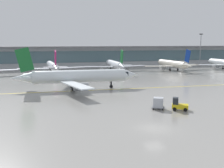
{
  "coord_description": "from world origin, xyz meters",
  "views": [
    {
      "loc": [
        -14.75,
        -30.41,
        10.93
      ],
      "look_at": [
        -0.09,
        19.17,
        3.0
      ],
      "focal_mm": 42.8,
      "sensor_mm": 36.0,
      "label": 1
    }
  ],
  "objects_px": {
    "gate_airplane_2": "(52,66)",
    "baggage_tug": "(179,105)",
    "gate_airplane_3": "(115,64)",
    "apron_light_mast_1": "(200,48)",
    "cargo_dolly_lead": "(158,103)",
    "taxiing_regional_jet": "(78,77)",
    "gate_airplane_4": "(172,64)"
  },
  "relations": [
    {
      "from": "gate_airplane_2",
      "to": "baggage_tug",
      "type": "distance_m",
      "value": 63.98
    },
    {
      "from": "gate_airplane_3",
      "to": "apron_light_mast_1",
      "type": "height_order",
      "value": "apron_light_mast_1"
    },
    {
      "from": "gate_airplane_3",
      "to": "cargo_dolly_lead",
      "type": "relative_size",
      "value": 10.1
    },
    {
      "from": "gate_airplane_2",
      "to": "apron_light_mast_1",
      "type": "height_order",
      "value": "apron_light_mast_1"
    },
    {
      "from": "gate_airplane_3",
      "to": "taxiing_regional_jet",
      "type": "xyz_separation_m",
      "value": [
        -20.66,
        -37.93,
        0.4
      ]
    },
    {
      "from": "gate_airplane_3",
      "to": "cargo_dolly_lead",
      "type": "bearing_deg",
      "value": 172.68
    },
    {
      "from": "baggage_tug",
      "to": "apron_light_mast_1",
      "type": "bearing_deg",
      "value": 83.69
    },
    {
      "from": "gate_airplane_3",
      "to": "gate_airplane_4",
      "type": "bearing_deg",
      "value": -96.84
    },
    {
      "from": "gate_airplane_3",
      "to": "taxiing_regional_jet",
      "type": "height_order",
      "value": "taxiing_regional_jet"
    },
    {
      "from": "gate_airplane_4",
      "to": "taxiing_regional_jet",
      "type": "relative_size",
      "value": 0.87
    },
    {
      "from": "gate_airplane_3",
      "to": "apron_light_mast_1",
      "type": "xyz_separation_m",
      "value": [
        48.71,
        14.3,
        5.85
      ]
    },
    {
      "from": "taxiing_regional_jet",
      "to": "apron_light_mast_1",
      "type": "height_order",
      "value": "apron_light_mast_1"
    },
    {
      "from": "apron_light_mast_1",
      "to": "gate_airplane_2",
      "type": "bearing_deg",
      "value": -168.37
    },
    {
      "from": "gate_airplane_4",
      "to": "apron_light_mast_1",
      "type": "distance_m",
      "value": 31.86
    },
    {
      "from": "taxiing_regional_jet",
      "to": "baggage_tug",
      "type": "distance_m",
      "value": 27.76
    },
    {
      "from": "baggage_tug",
      "to": "apron_light_mast_1",
      "type": "distance_m",
      "value": 95.95
    },
    {
      "from": "baggage_tug",
      "to": "apron_light_mast_1",
      "type": "xyz_separation_m",
      "value": [
        56.86,
        76.92,
        7.59
      ]
    },
    {
      "from": "cargo_dolly_lead",
      "to": "apron_light_mast_1",
      "type": "xyz_separation_m",
      "value": [
        59.73,
        75.25,
        7.43
      ]
    },
    {
      "from": "taxiing_regional_jet",
      "to": "cargo_dolly_lead",
      "type": "bearing_deg",
      "value": -64.32
    },
    {
      "from": "gate_airplane_2",
      "to": "apron_light_mast_1",
      "type": "xyz_separation_m",
      "value": [
        72.87,
        15.0,
        5.85
      ]
    },
    {
      "from": "gate_airplane_2",
      "to": "gate_airplane_3",
      "type": "height_order",
      "value": "same"
    },
    {
      "from": "taxiing_regional_jet",
      "to": "gate_airplane_3",
      "type": "bearing_deg",
      "value": 64.38
    },
    {
      "from": "gate_airplane_3",
      "to": "gate_airplane_4",
      "type": "height_order",
      "value": "same"
    },
    {
      "from": "baggage_tug",
      "to": "gate_airplane_2",
      "type": "bearing_deg",
      "value": 134.66
    },
    {
      "from": "gate_airplane_3",
      "to": "cargo_dolly_lead",
      "type": "distance_m",
      "value": 61.95
    },
    {
      "from": "taxiing_regional_jet",
      "to": "baggage_tug",
      "type": "xyz_separation_m",
      "value": [
        12.51,
        -24.69,
        -2.13
      ]
    },
    {
      "from": "cargo_dolly_lead",
      "to": "gate_airplane_2",
      "type": "bearing_deg",
      "value": 132.47
    },
    {
      "from": "gate_airplane_3",
      "to": "apron_light_mast_1",
      "type": "relative_size",
      "value": 1.7
    },
    {
      "from": "apron_light_mast_1",
      "to": "taxiing_regional_jet",
      "type": "bearing_deg",
      "value": -143.03
    },
    {
      "from": "baggage_tug",
      "to": "taxiing_regional_jet",
      "type": "bearing_deg",
      "value": 147.04
    },
    {
      "from": "cargo_dolly_lead",
      "to": "apron_light_mast_1",
      "type": "height_order",
      "value": "apron_light_mast_1"
    },
    {
      "from": "gate_airplane_4",
      "to": "cargo_dolly_lead",
      "type": "relative_size",
      "value": 10.08
    }
  ]
}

